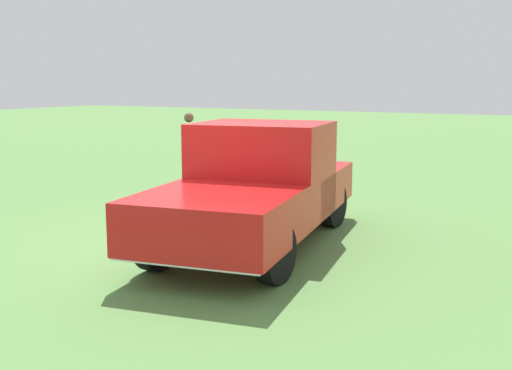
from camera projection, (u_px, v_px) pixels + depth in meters
ground_plane at (196, 245)px, 9.24m from camera, size 80.00×80.00×0.00m
pickup_truck at (259, 183)px, 9.17m from camera, size 5.14×2.69×1.78m
person_bystander at (189, 145)px, 14.33m from camera, size 0.45×0.45×1.67m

